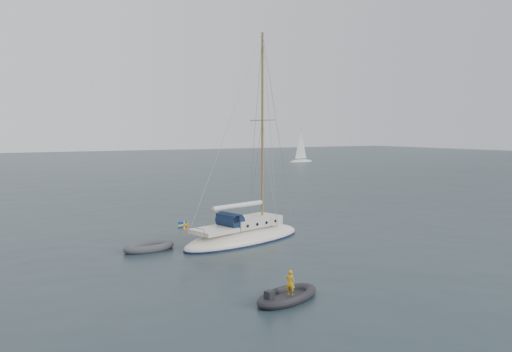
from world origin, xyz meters
TOP-DOWN VIEW (x-y plane):
  - ground at (0.00, 0.00)m, footprint 300.00×300.00m
  - sailboat at (-2.03, -0.44)m, footprint 9.72×2.91m
  - dinghy at (-8.05, 0.17)m, footprint 3.12×1.41m
  - rib at (-5.70, -11.04)m, footprint 3.41×1.55m
  - distant_yacht_b at (47.60, 64.93)m, footprint 6.35×3.38m

SIDE VIEW (x-z plane):
  - ground at x=0.00m, z-range 0.00..0.00m
  - dinghy at x=-8.05m, z-range -0.03..0.42m
  - rib at x=-5.70m, z-range -0.43..0.83m
  - sailboat at x=-2.03m, z-range -5.87..7.97m
  - distant_yacht_b at x=47.60m, z-range -0.61..7.80m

